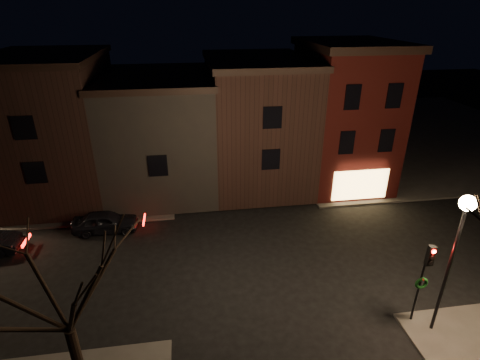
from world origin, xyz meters
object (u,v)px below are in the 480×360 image
object	(u,v)px
street_lamp_near	(460,229)
bare_tree_left	(56,277)
traffic_signal	(425,272)
parked_car_a	(106,222)

from	to	relation	value
street_lamp_near	bare_tree_left	world-z (taller)	bare_tree_left
traffic_signal	parked_car_a	world-z (taller)	traffic_signal
street_lamp_near	traffic_signal	distance (m)	2.49
bare_tree_left	parked_car_a	world-z (taller)	bare_tree_left
bare_tree_left	street_lamp_near	bearing A→B (deg)	4.03
bare_tree_left	traffic_signal	bearing A→B (deg)	6.26
street_lamp_near	bare_tree_left	bearing A→B (deg)	-175.97
traffic_signal	parked_car_a	xyz separation A→B (m)	(-14.77, 9.75, -2.14)
traffic_signal	bare_tree_left	world-z (taller)	bare_tree_left
traffic_signal	bare_tree_left	distance (m)	13.93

